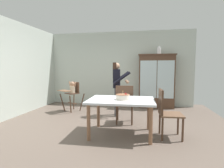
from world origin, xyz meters
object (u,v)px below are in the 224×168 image
(high_chair_with_toddler, at_px, (72,91))
(dining_chair_far_side, at_px, (124,102))
(dining_chair_right_end, at_px, (166,110))
(adult_person, at_px, (117,82))
(dining_table, at_px, (121,104))
(china_cabinet, at_px, (156,81))
(ceramic_vase, at_px, (159,51))
(birthday_cake, at_px, (123,97))

(high_chair_with_toddler, xyz_separation_m, dining_chair_far_side, (1.80, -1.00, -0.10))
(dining_chair_far_side, bearing_deg, dining_chair_right_end, 138.07)
(high_chair_with_toddler, bearing_deg, adult_person, 20.75)
(dining_chair_far_side, relative_size, dining_chair_right_end, 1.00)
(adult_person, bearing_deg, dining_table, -177.65)
(dining_chair_right_end, bearing_deg, adult_person, 37.46)
(dining_table, height_order, dining_chair_right_end, dining_chair_right_end)
(china_cabinet, height_order, dining_chair_far_side, china_cabinet)
(ceramic_vase, relative_size, adult_person, 0.18)
(dining_chair_right_end, bearing_deg, china_cabinet, -2.71)
(ceramic_vase, height_order, dining_chair_right_end, ceramic_vase)
(birthday_cake, xyz_separation_m, dining_chair_far_side, (-0.05, 0.73, -0.24))
(china_cabinet, height_order, ceramic_vase, ceramic_vase)
(china_cabinet, bearing_deg, ceramic_vase, 3.69)
(adult_person, relative_size, dining_chair_right_end, 1.59)
(ceramic_vase, xyz_separation_m, dining_table, (-0.91, -2.75, -1.32))
(birthday_cake, bearing_deg, dining_table, 145.49)
(china_cabinet, bearing_deg, dining_chair_far_side, -113.00)
(adult_person, height_order, dining_table, adult_person)
(ceramic_vase, relative_size, dining_chair_far_side, 0.28)
(china_cabinet, distance_m, ceramic_vase, 1.04)
(dining_chair_far_side, bearing_deg, birthday_cake, 89.28)
(birthday_cake, bearing_deg, ceramic_vase, 72.55)
(ceramic_vase, xyz_separation_m, dining_chair_far_side, (-0.92, -2.05, -1.41))
(ceramic_vase, height_order, high_chair_with_toddler, ceramic_vase)
(china_cabinet, height_order, adult_person, china_cabinet)
(ceramic_vase, xyz_separation_m, birthday_cake, (-0.87, -2.77, -1.17))
(china_cabinet, bearing_deg, high_chair_with_toddler, -158.66)
(high_chair_with_toddler, relative_size, adult_person, 0.62)
(ceramic_vase, relative_size, dining_table, 0.20)
(birthday_cake, xyz_separation_m, dining_chair_right_end, (0.85, 0.05, -0.24))
(dining_table, relative_size, dining_chair_far_side, 1.42)
(ceramic_vase, relative_size, dining_chair_right_end, 0.28)
(high_chair_with_toddler, xyz_separation_m, birthday_cake, (1.85, -1.73, 0.14))
(dining_table, bearing_deg, ceramic_vase, 71.70)
(dining_chair_right_end, bearing_deg, dining_table, 88.08)
(dining_chair_far_side, bearing_deg, dining_table, 86.41)
(adult_person, distance_m, dining_table, 1.50)
(high_chair_with_toddler, height_order, dining_table, high_chair_with_toddler)
(dining_table, bearing_deg, china_cabinet, 72.77)
(dining_chair_far_side, bearing_deg, high_chair_with_toddler, -33.96)
(high_chair_with_toddler, relative_size, dining_table, 0.70)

